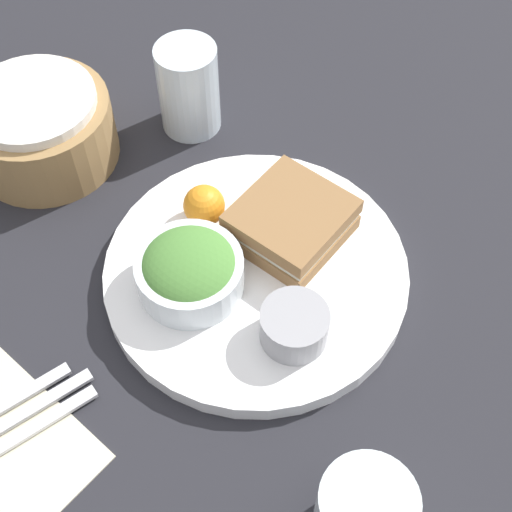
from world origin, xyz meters
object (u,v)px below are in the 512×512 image
Objects in this scene: plate at (256,273)px; drink_glass at (189,88)px; salad_bowl at (190,271)px; bread_basket at (40,128)px; sandwich at (289,220)px; dressing_cup at (294,326)px; fork at (3,446)px.

drink_glass reaches higher than plate.
bread_basket reaches higher than salad_bowl.
salad_bowl is at bearing 149.12° from plate.
sandwich is at bearing 3.18° from plate.
bread_basket is (-0.03, 0.31, 0.03)m from plate.
drink_glass reaches higher than dressing_cup.
plate is 0.31m from bread_basket.
sandwich is at bearing 41.80° from dressing_cup.
drink_glass is at bearing 59.91° from plate.
dressing_cup is at bearing -91.28° from bread_basket.
drink_glass is 0.60× the size of fork.
drink_glass is at bearing -31.73° from bread_basket.
dressing_cup is at bearing 166.08° from fork.
fork is at bearing 170.02° from plate.
dressing_cup is (-0.09, -0.08, -0.00)m from sandwich.
salad_bowl is at bearing -96.57° from bread_basket.
plate is 0.25m from drink_glass.
fork is (-0.26, -0.26, -0.04)m from bread_basket.
dressing_cup reaches higher than fork.
salad_bowl reaches higher than plate.
bread_basket is at bearing 88.72° from dressing_cup.
fork is (-0.23, 0.02, -0.04)m from salad_bowl.
sandwich reaches higher than fork.
dressing_cup is 0.39m from bread_basket.
dressing_cup is at bearing -114.73° from plate.
sandwich reaches higher than dressing_cup.
fork is (-0.29, 0.05, -0.00)m from plate.
drink_glass is 0.18m from bread_basket.
drink_glass reaches higher than sandwich.
fork is at bearing 152.61° from dressing_cup.
dressing_cup is (-0.04, -0.08, 0.03)m from plate.
dressing_cup reaches higher than plate.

